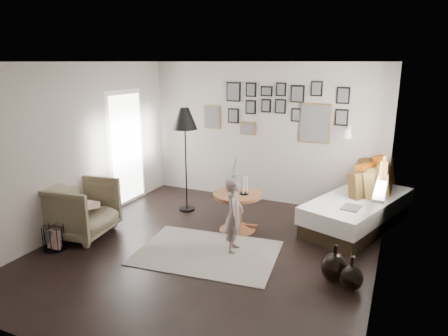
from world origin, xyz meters
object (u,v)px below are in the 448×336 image
at_px(demijohn_large, 334,267).
at_px(child, 234,215).
at_px(armchair, 80,209).
at_px(daybed, 359,204).
at_px(floor_lamp, 185,123).
at_px(magazine_basket, 54,238).
at_px(demijohn_small, 351,277).
at_px(pedestal_table, 238,213).
at_px(vase, 234,182).

xyz_separation_m(demijohn_large, child, (-1.43, 0.24, 0.35)).
bearing_deg(demijohn_large, armchair, -176.49).
height_order(daybed, floor_lamp, floor_lamp).
height_order(magazine_basket, child, child).
bearing_deg(child, floor_lamp, 36.62).
bearing_deg(demijohn_large, demijohn_small, -28.83).
distance_m(pedestal_table, daybed, 2.00).
distance_m(vase, demijohn_large, 2.08).
height_order(pedestal_table, demijohn_small, pedestal_table).
height_order(pedestal_table, armchair, armchair).
height_order(vase, demijohn_small, vase).
height_order(floor_lamp, demijohn_small, floor_lamp).
relative_size(armchair, demijohn_small, 2.19).
bearing_deg(demijohn_small, floor_lamp, 153.66).
relative_size(floor_lamp, demijohn_large, 3.88).
bearing_deg(daybed, child, -111.52).
height_order(pedestal_table, floor_lamp, floor_lamp).
height_order(daybed, child, daybed).
height_order(vase, armchair, vase).
height_order(demijohn_small, child, child).
bearing_deg(demijohn_large, magazine_basket, -168.46).
height_order(magazine_basket, demijohn_small, demijohn_small).
bearing_deg(magazine_basket, demijohn_small, 9.26).
distance_m(armchair, demijohn_large, 3.80).
height_order(vase, child, vase).
xyz_separation_m(armchair, child, (2.36, 0.47, 0.11)).
height_order(daybed, magazine_basket, daybed).
xyz_separation_m(vase, daybed, (1.81, 0.98, -0.43)).
bearing_deg(floor_lamp, demijohn_small, -26.34).
bearing_deg(demijohn_large, floor_lamp, 153.86).
distance_m(vase, magazine_basket, 2.75).
relative_size(pedestal_table, armchair, 0.82).
xyz_separation_m(pedestal_table, demijohn_small, (1.88, -1.07, -0.12)).
distance_m(vase, armchair, 2.40).
relative_size(daybed, magazine_basket, 6.70).
xyz_separation_m(armchair, demijohn_small, (4.00, 0.11, -0.27)).
bearing_deg(daybed, pedestal_table, -130.39).
bearing_deg(armchair, magazine_basket, 172.65).
distance_m(armchair, floor_lamp, 2.21).
distance_m(armchair, child, 2.41).
height_order(floor_lamp, magazine_basket, floor_lamp).
distance_m(daybed, demijohn_small, 2.09).
bearing_deg(demijohn_large, vase, 150.78).
height_order(daybed, demijohn_large, daybed).
distance_m(daybed, floor_lamp, 3.20).
relative_size(pedestal_table, vase, 1.40).
height_order(pedestal_table, demijohn_large, pedestal_table).
xyz_separation_m(floor_lamp, demijohn_small, (3.05, -1.51, -1.43)).
relative_size(magazine_basket, demijohn_small, 0.82).
bearing_deg(daybed, vase, -131.98).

